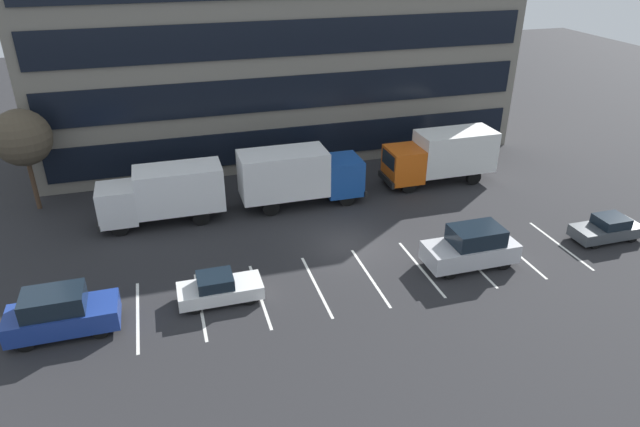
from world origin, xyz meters
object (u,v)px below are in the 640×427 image
object	(u,v)px
bare_tree	(22,138)
suv_navy	(61,313)
sedan_charcoal	(607,229)
box_truck_white	(164,193)
box_truck_blue	(299,174)
suv_silver	(472,247)
box_truck_orange	(442,155)
sedan_white	(219,288)

from	to	relation	value
bare_tree	suv_navy	bearing A→B (deg)	-78.21
sedan_charcoal	suv_navy	xyz separation A→B (m)	(-28.26, -0.14, 0.35)
box_truck_white	box_truck_blue	world-z (taller)	box_truck_blue
sedan_charcoal	suv_silver	xyz separation A→B (m)	(-8.66, -0.24, 0.38)
box_truck_blue	bare_tree	xyz separation A→B (m)	(-15.71, 3.97, 2.59)
box_truck_white	suv_silver	bearing A→B (deg)	-32.25
box_truck_orange	box_truck_white	xyz separation A→B (m)	(-18.23, -0.73, -0.09)
box_truck_blue	sedan_white	xyz separation A→B (m)	(-6.17, -8.94, -1.36)
box_truck_orange	box_truck_blue	world-z (taller)	box_truck_blue
box_truck_white	sedan_charcoal	size ratio (longest dim) A/B	1.87
suv_navy	sedan_white	distance (m)	6.78
box_truck_white	box_truck_blue	size ratio (longest dim) A/B	0.94
suv_navy	bare_tree	xyz separation A→B (m)	(-2.78, 13.34, 3.60)
sedan_charcoal	suv_navy	distance (m)	28.26
box_truck_white	suv_silver	world-z (taller)	box_truck_white
suv_silver	sedan_white	size ratio (longest dim) A/B	1.22
sedan_charcoal	suv_navy	bearing A→B (deg)	-179.72
box_truck_blue	sedan_charcoal	distance (m)	17.95
box_truck_blue	bare_tree	distance (m)	16.41
box_truck_orange	box_truck_blue	size ratio (longest dim) A/B	0.98
box_truck_white	sedan_white	world-z (taller)	box_truck_white
sedan_charcoal	bare_tree	world-z (taller)	bare_tree
box_truck_blue	suv_silver	size ratio (longest dim) A/B	1.63
bare_tree	box_truck_orange	bearing A→B (deg)	-7.41
box_truck_orange	bare_tree	size ratio (longest dim) A/B	1.20
box_truck_blue	sedan_charcoal	world-z (taller)	box_truck_blue
suv_navy	sedan_white	size ratio (longest dim) A/B	1.17
box_truck_white	sedan_charcoal	bearing A→B (deg)	-21.21
sedan_charcoal	bare_tree	bearing A→B (deg)	156.97
suv_silver	sedan_white	world-z (taller)	suv_silver
box_truck_white	sedan_charcoal	distance (m)	25.22
box_truck_orange	sedan_white	bearing A→B (deg)	-149.54
box_truck_white	box_truck_blue	distance (m)	8.14
sedan_white	box_truck_orange	bearing A→B (deg)	30.46
suv_navy	bare_tree	world-z (taller)	bare_tree
box_truck_blue	suv_navy	distance (m)	15.99
box_truck_orange	suv_navy	bearing A→B (deg)	-156.54
box_truck_white	bare_tree	distance (m)	9.02
sedan_charcoal	sedan_white	xyz separation A→B (m)	(-21.51, 0.29, 0.01)
sedan_white	suv_navy	bearing A→B (deg)	-176.41
sedan_charcoal	suv_navy	world-z (taller)	suv_navy
suv_silver	sedan_charcoal	bearing A→B (deg)	1.57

